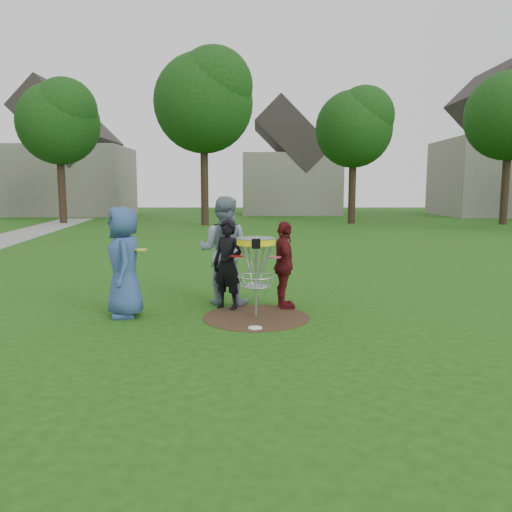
{
  "coord_description": "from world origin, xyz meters",
  "views": [
    {
      "loc": [
        -0.01,
        -8.16,
        2.14
      ],
      "look_at": [
        0.0,
        0.3,
        1.0
      ],
      "focal_mm": 35.0,
      "sensor_mm": 36.0,
      "label": 1
    }
  ],
  "objects_px": {
    "player_black": "(228,265)",
    "disc_golf_basket": "(256,257)",
    "player_grey": "(224,251)",
    "player_blue": "(124,262)",
    "player_maroon": "(284,265)"
  },
  "relations": [
    {
      "from": "player_black",
      "to": "player_blue",
      "type": "bearing_deg",
      "value": -132.25
    },
    {
      "from": "player_black",
      "to": "player_grey",
      "type": "distance_m",
      "value": 0.48
    },
    {
      "from": "player_maroon",
      "to": "disc_golf_basket",
      "type": "distance_m",
      "value": 0.86
    },
    {
      "from": "player_blue",
      "to": "player_grey",
      "type": "xyz_separation_m",
      "value": [
        1.6,
        0.96,
        0.07
      ]
    },
    {
      "from": "player_grey",
      "to": "disc_golf_basket",
      "type": "bearing_deg",
      "value": 131.28
    },
    {
      "from": "player_grey",
      "to": "disc_golf_basket",
      "type": "xyz_separation_m",
      "value": [
        0.6,
        -1.04,
        0.02
      ]
    },
    {
      "from": "player_black",
      "to": "player_maroon",
      "type": "bearing_deg",
      "value": 32.75
    },
    {
      "from": "player_blue",
      "to": "player_black",
      "type": "distance_m",
      "value": 1.79
    },
    {
      "from": "player_black",
      "to": "player_grey",
      "type": "height_order",
      "value": "player_grey"
    },
    {
      "from": "player_grey",
      "to": "player_maroon",
      "type": "relative_size",
      "value": 1.28
    },
    {
      "from": "player_blue",
      "to": "disc_golf_basket",
      "type": "height_order",
      "value": "player_blue"
    },
    {
      "from": "player_black",
      "to": "disc_golf_basket",
      "type": "height_order",
      "value": "player_black"
    },
    {
      "from": "disc_golf_basket",
      "to": "player_maroon",
      "type": "bearing_deg",
      "value": 52.49
    },
    {
      "from": "player_grey",
      "to": "player_maroon",
      "type": "height_order",
      "value": "player_grey"
    },
    {
      "from": "player_grey",
      "to": "player_maroon",
      "type": "xyz_separation_m",
      "value": [
        1.11,
        -0.38,
        -0.22
      ]
    }
  ]
}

